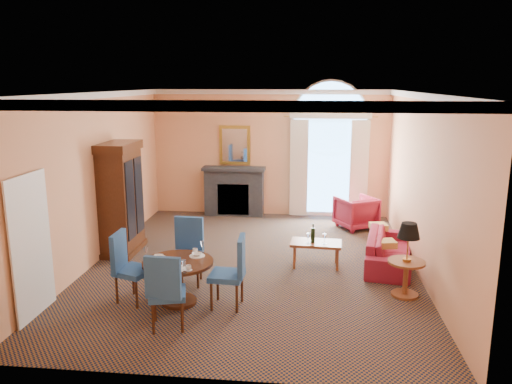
# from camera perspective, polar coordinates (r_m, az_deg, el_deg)

# --- Properties ---
(ground) EXTENTS (7.50, 7.50, 0.00)m
(ground) POSITION_cam_1_polar(r_m,az_deg,el_deg) (9.54, -0.33, -8.29)
(ground) COLOR #101B33
(ground) RESTS_ON ground
(room_envelope) EXTENTS (6.04, 7.52, 3.45)m
(room_envelope) POSITION_cam_1_polar(r_m,az_deg,el_deg) (9.63, -0.04, 7.27)
(room_envelope) COLOR #F2A673
(room_envelope) RESTS_ON ground
(armoire) EXTENTS (0.64, 1.14, 2.23)m
(armoire) POSITION_cam_1_polar(r_m,az_deg,el_deg) (10.33, -15.19, -0.89)
(armoire) COLOR #34190B
(armoire) RESTS_ON ground
(dining_table) EXTENTS (1.10, 1.10, 0.89)m
(dining_table) POSITION_cam_1_polar(r_m,az_deg,el_deg) (7.89, -8.88, -9.02)
(dining_table) COLOR #34190B
(dining_table) RESTS_ON ground
(dining_chair_north) EXTENTS (0.54, 0.55, 1.12)m
(dining_chair_north) POSITION_cam_1_polar(r_m,az_deg,el_deg) (8.66, -7.74, -6.13)
(dining_chair_north) COLOR navy
(dining_chair_north) RESTS_ON ground
(dining_chair_south) EXTENTS (0.60, 0.60, 1.12)m
(dining_chair_south) POSITION_cam_1_polar(r_m,az_deg,el_deg) (7.04, -10.33, -10.69)
(dining_chair_south) COLOR navy
(dining_chair_south) RESTS_ON ground
(dining_chair_east) EXTENTS (0.54, 0.53, 1.12)m
(dining_chair_east) POSITION_cam_1_polar(r_m,az_deg,el_deg) (7.64, -2.56, -8.60)
(dining_chair_east) COLOR navy
(dining_chair_east) RESTS_ON ground
(dining_chair_west) EXTENTS (0.64, 0.64, 1.12)m
(dining_chair_west) POSITION_cam_1_polar(r_m,az_deg,el_deg) (8.08, -14.56, -7.81)
(dining_chair_west) COLOR navy
(dining_chair_west) RESTS_ON ground
(sofa) EXTENTS (1.12, 2.11, 0.58)m
(sofa) POSITION_cam_1_polar(r_m,az_deg,el_deg) (9.78, 14.97, -6.39)
(sofa) COLOR maroon
(sofa) RESTS_ON ground
(armchair) EXTENTS (1.12, 1.13, 0.76)m
(armchair) POSITION_cam_1_polar(r_m,az_deg,el_deg) (11.97, 11.36, -2.31)
(armchair) COLOR maroon
(armchair) RESTS_ON ground
(coffee_table) EXTENTS (0.97, 0.58, 0.84)m
(coffee_table) POSITION_cam_1_polar(r_m,az_deg,el_deg) (9.39, 6.85, -5.88)
(coffee_table) COLOR brown
(coffee_table) RESTS_ON ground
(side_table) EXTENTS (0.59, 0.59, 1.20)m
(side_table) POSITION_cam_1_polar(r_m,az_deg,el_deg) (8.33, 16.92, -6.44)
(side_table) COLOR brown
(side_table) RESTS_ON ground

